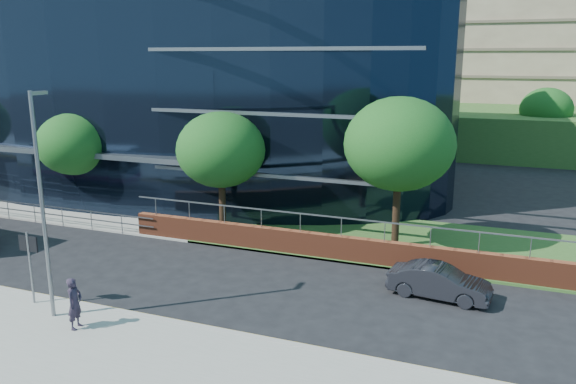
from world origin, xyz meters
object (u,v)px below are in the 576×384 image
at_px(pedestrian, 75,303).
at_px(street_sign, 29,253).
at_px(tree_dist_e, 546,109).
at_px(tree_far_b, 74,144).
at_px(streetlight_east, 42,200).
at_px(tree_far_d, 399,144).
at_px(parked_car, 439,282).
at_px(tree_far_c, 221,150).

bearing_deg(pedestrian, street_sign, 60.64).
xyz_separation_m(tree_dist_e, pedestrian, (-16.57, -42.64, -3.48)).
bearing_deg(street_sign, tree_far_b, 124.08).
bearing_deg(streetlight_east, street_sign, 158.64).
distance_m(tree_far_d, parked_car, 7.44).
relative_size(tree_dist_e, streetlight_east, 0.81).
distance_m(tree_far_b, pedestrian, 16.32).
bearing_deg(tree_far_d, street_sign, -134.78).
height_order(street_sign, streetlight_east, streetlight_east).
bearing_deg(pedestrian, tree_dist_e, -30.79).
relative_size(street_sign, tree_far_b, 0.46).
relative_size(street_sign, parked_car, 0.71).
bearing_deg(tree_dist_e, streetlight_east, -113.11).
height_order(tree_far_c, parked_car, tree_far_c).
relative_size(street_sign, tree_dist_e, 0.43).
relative_size(tree_far_d, pedestrian, 4.09).
bearing_deg(tree_far_c, tree_far_b, 177.14).
height_order(tree_far_d, parked_car, tree_far_d).
relative_size(tree_far_c, parked_car, 1.65).
xyz_separation_m(street_sign, parked_car, (14.21, 6.35, -1.50)).
bearing_deg(parked_car, tree_far_b, 83.95).
height_order(tree_far_b, tree_dist_e, tree_dist_e).
xyz_separation_m(tree_far_b, tree_far_c, (10.00, -0.50, 0.33)).
distance_m(tree_far_b, tree_far_c, 10.02).
distance_m(tree_far_d, pedestrian, 15.82).
bearing_deg(pedestrian, tree_far_d, -43.68).
bearing_deg(pedestrian, tree_far_c, -7.43).
relative_size(tree_dist_e, parked_car, 1.65).
distance_m(tree_far_c, parked_car, 13.04).
relative_size(tree_far_d, parked_car, 1.89).
relative_size(tree_far_c, streetlight_east, 0.81).
distance_m(street_sign, tree_far_d, 16.61).
distance_m(parked_car, pedestrian, 13.50).
bearing_deg(tree_far_b, tree_dist_e, 48.48).
xyz_separation_m(streetlight_east, pedestrian, (1.43, -0.47, -3.38)).
distance_m(tree_dist_e, pedestrian, 45.88).
height_order(street_sign, tree_far_d, tree_far_d).
xyz_separation_m(tree_far_c, pedestrian, (0.43, -11.64, -3.48)).
relative_size(street_sign, pedestrian, 1.54).
bearing_deg(street_sign, parked_car, 24.10).
xyz_separation_m(tree_far_c, parked_car, (11.71, -4.23, -3.89)).
height_order(streetlight_east, pedestrian, streetlight_east).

